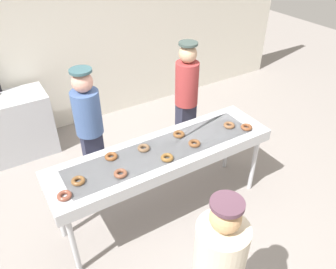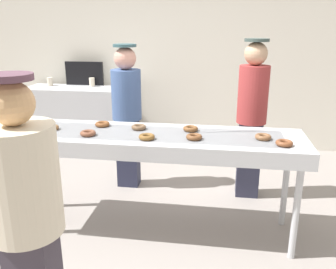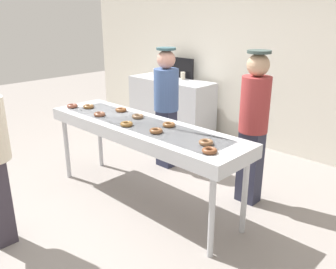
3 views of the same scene
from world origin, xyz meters
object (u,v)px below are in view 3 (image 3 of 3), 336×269
object	(u,v)px
chocolate_donut_7	(121,110)
chocolate_donut_9	(206,142)
chocolate_donut_4	(127,124)
prep_counter	(171,105)
worker_baker	(254,121)
fryer_conveyor	(142,130)
paper_cup_0	(155,72)
chocolate_donut_6	(100,114)
paper_cup_1	(183,76)
chocolate_donut_2	(169,125)
chocolate_donut_3	(156,131)
menu_display	(180,68)
worker_assistant	(166,101)
chocolate_donut_8	(138,116)
chocolate_donut_1	(72,106)
chocolate_donut_0	(89,107)
chocolate_donut_5	(210,151)

from	to	relation	value
chocolate_donut_7	chocolate_donut_9	xyz separation A→B (m)	(1.42, -0.18, 0.00)
chocolate_donut_4	prep_counter	bearing A→B (deg)	123.49
worker_baker	fryer_conveyor	bearing A→B (deg)	54.72
paper_cup_0	prep_counter	bearing A→B (deg)	-10.79
chocolate_donut_6	paper_cup_1	bearing A→B (deg)	109.31
chocolate_donut_2	prep_counter	distance (m)	2.71
chocolate_donut_3	menu_display	distance (m)	3.07
paper_cup_1	chocolate_donut_4	bearing A→B (deg)	-60.75
worker_assistant	paper_cup_0	size ratio (longest dim) A/B	12.86
chocolate_donut_8	chocolate_donut_1	bearing A→B (deg)	-164.68
chocolate_donut_0	chocolate_donut_5	size ratio (longest dim) A/B	1.00
fryer_conveyor	chocolate_donut_9	bearing A→B (deg)	-1.40
chocolate_donut_8	worker_baker	world-z (taller)	worker_baker
menu_display	chocolate_donut_9	bearing A→B (deg)	-44.08
chocolate_donut_3	worker_assistant	xyz separation A→B (m)	(-0.83, 1.00, -0.02)
chocolate_donut_4	chocolate_donut_5	bearing A→B (deg)	0.15
chocolate_donut_7	worker_assistant	bearing A→B (deg)	87.52
chocolate_donut_7	paper_cup_0	bearing A→B (deg)	126.56
worker_baker	worker_assistant	bearing A→B (deg)	7.83
chocolate_donut_1	worker_baker	distance (m)	2.20
chocolate_donut_2	fryer_conveyor	bearing A→B (deg)	-155.12
paper_cup_1	worker_baker	bearing A→B (deg)	-31.85
chocolate_donut_0	chocolate_donut_4	xyz separation A→B (m)	(0.89, -0.14, 0.00)
chocolate_donut_5	worker_baker	xyz separation A→B (m)	(-0.17, 0.99, 0.00)
fryer_conveyor	chocolate_donut_4	xyz separation A→B (m)	(-0.05, -0.16, 0.09)
fryer_conveyor	paper_cup_0	distance (m)	2.99
chocolate_donut_5	chocolate_donut_7	world-z (taller)	same
chocolate_donut_3	worker_baker	world-z (taller)	worker_baker
worker_baker	paper_cup_1	xyz separation A→B (m)	(-2.25, 1.40, 0.05)
worker_baker	chocolate_donut_8	bearing A→B (deg)	45.45
worker_baker	worker_assistant	xyz separation A→B (m)	(-1.36, 0.06, -0.03)
worker_assistant	paper_cup_0	bearing A→B (deg)	-36.02
chocolate_donut_5	chocolate_donut_6	xyz separation A→B (m)	(-1.60, 0.02, 0.00)
worker_baker	prep_counter	distance (m)	2.75
worker_assistant	paper_cup_1	size ratio (longest dim) A/B	12.86
paper_cup_0	chocolate_donut_2	bearing A→B (deg)	-41.52
chocolate_donut_6	prep_counter	bearing A→B (deg)	113.71
chocolate_donut_7	chocolate_donut_9	bearing A→B (deg)	-7.11
chocolate_donut_2	chocolate_donut_4	distance (m)	0.44
chocolate_donut_8	prep_counter	xyz separation A→B (m)	(-1.36, 1.98, -0.48)
chocolate_donut_0	prep_counter	world-z (taller)	chocolate_donut_0
chocolate_donut_9	paper_cup_0	world-z (taller)	paper_cup_0
chocolate_donut_3	worker_baker	size ratio (longest dim) A/B	0.08
paper_cup_1	chocolate_donut_5	bearing A→B (deg)	-44.61
paper_cup_1	chocolate_donut_2	bearing A→B (deg)	-51.50
fryer_conveyor	chocolate_donut_8	size ratio (longest dim) A/B	18.98
worker_baker	prep_counter	xyz separation A→B (m)	(-2.40, 1.25, -0.48)
fryer_conveyor	chocolate_donut_3	world-z (taller)	chocolate_donut_3
chocolate_donut_2	worker_baker	distance (m)	0.91
chocolate_donut_0	worker_assistant	world-z (taller)	worker_assistant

